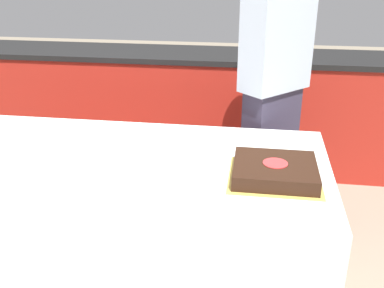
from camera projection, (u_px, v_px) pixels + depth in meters
The scene contains 7 objects.
ground_plane at pixel (123, 279), 2.44m from camera, with size 14.00×14.00×0.00m, color gray.
back_counter at pixel (175, 107), 3.70m from camera, with size 4.40×0.58×0.92m.
dining_table at pixel (119, 222), 2.30m from camera, with size 2.04×1.00×0.72m.
cake at pixel (275, 171), 1.96m from camera, with size 0.40×0.36×0.07m.
plate_stack at pixel (66, 147), 2.22m from camera, with size 0.24×0.24×0.05m.
side_plate_near_cake at pixel (259, 148), 2.27m from camera, with size 0.17×0.17×0.00m.
person_cutting_cake at pixel (273, 92), 2.65m from camera, with size 0.43×0.44×1.70m.
Camera 1 is at (0.66, -1.88, 1.64)m, focal length 42.00 mm.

